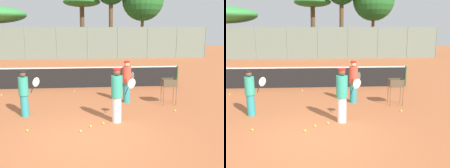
# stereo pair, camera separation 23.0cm
# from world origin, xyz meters

# --- Properties ---
(ground_plane) EXTENTS (80.00, 80.00, 0.00)m
(ground_plane) POSITION_xyz_m (0.00, 0.00, 0.00)
(ground_plane) COLOR #B26038
(tennis_net) EXTENTS (9.53, 0.10, 1.07)m
(tennis_net) POSITION_xyz_m (0.00, 6.65, 0.56)
(tennis_net) COLOR #26592D
(tennis_net) RESTS_ON ground_plane
(back_fence) EXTENTS (24.61, 0.08, 3.16)m
(back_fence) POSITION_xyz_m (-0.00, 20.01, 1.58)
(back_fence) COLOR gray
(back_fence) RESTS_ON ground_plane
(tree_0) EXTENTS (4.38, 4.38, 6.63)m
(tree_0) POSITION_xyz_m (-0.61, 25.72, 5.85)
(tree_0) COLOR brown
(tree_0) RESTS_ON ground_plane
(tree_1) EXTENTS (4.88, 4.88, 8.76)m
(tree_1) POSITION_xyz_m (6.50, 24.72, 6.30)
(tree_1) COLOR brown
(tree_1) RESTS_ON ground_plane
(player_white_outfit) EXTENTS (0.39, 0.88, 1.70)m
(player_white_outfit) POSITION_xyz_m (1.58, 3.72, 0.88)
(player_white_outfit) COLOR teal
(player_white_outfit) RESTS_ON ground_plane
(player_red_cap) EXTENTS (0.88, 0.46, 1.77)m
(player_red_cap) POSITION_xyz_m (0.93, 1.41, 0.92)
(player_red_cap) COLOR white
(player_red_cap) RESTS_ON ground_plane
(player_yellow_shirt) EXTENTS (0.68, 0.68, 1.59)m
(player_yellow_shirt) POSITION_xyz_m (-2.19, 2.28, 0.83)
(player_yellow_shirt) COLOR teal
(player_yellow_shirt) RESTS_ON ground_plane
(ball_cart) EXTENTS (0.56, 0.41, 1.04)m
(ball_cart) POSITION_xyz_m (3.21, 3.28, 0.80)
(ball_cart) COLOR brown
(ball_cart) RESTS_ON ground_plane
(tennis_ball_0) EXTENTS (0.07, 0.07, 0.07)m
(tennis_ball_0) POSITION_xyz_m (0.06, 1.01, 0.03)
(tennis_ball_0) COLOR #D1E54C
(tennis_ball_0) RESTS_ON ground_plane
(tennis_ball_1) EXTENTS (0.07, 0.07, 0.07)m
(tennis_ball_1) POSITION_xyz_m (-3.94, 5.27, 0.03)
(tennis_ball_1) COLOR #D1E54C
(tennis_ball_1) RESTS_ON ground_plane
(tennis_ball_2) EXTENTS (0.07, 0.07, 0.07)m
(tennis_ball_2) POSITION_xyz_m (1.35, 6.13, 0.03)
(tennis_ball_2) COLOR #D1E54C
(tennis_ball_2) RESTS_ON ground_plane
(tennis_ball_3) EXTENTS (0.07, 0.07, 0.07)m
(tennis_ball_3) POSITION_xyz_m (-1.80, 0.82, 0.03)
(tennis_ball_3) COLOR #D1E54C
(tennis_ball_3) RESTS_ON ground_plane
(tennis_ball_4) EXTENTS (0.07, 0.07, 0.07)m
(tennis_ball_4) POSITION_xyz_m (0.47, 1.24, 0.03)
(tennis_ball_4) COLOR #D1E54C
(tennis_ball_4) RESTS_ON ground_plane
(tennis_ball_5) EXTENTS (0.07, 0.07, 0.07)m
(tennis_ball_5) POSITION_xyz_m (3.17, 2.32, 0.03)
(tennis_ball_5) COLOR #D1E54C
(tennis_ball_5) RESTS_ON ground_plane
(tennis_ball_6) EXTENTS (0.07, 0.07, 0.07)m
(tennis_ball_6) POSITION_xyz_m (-0.23, 0.64, 0.03)
(tennis_ball_6) COLOR #D1E54C
(tennis_ball_6) RESTS_ON ground_plane
(tennis_ball_7) EXTENTS (0.07, 0.07, 0.07)m
(tennis_ball_7) POSITION_xyz_m (-0.66, 5.73, 0.03)
(tennis_ball_7) COLOR #D1E54C
(tennis_ball_7) RESTS_ON ground_plane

